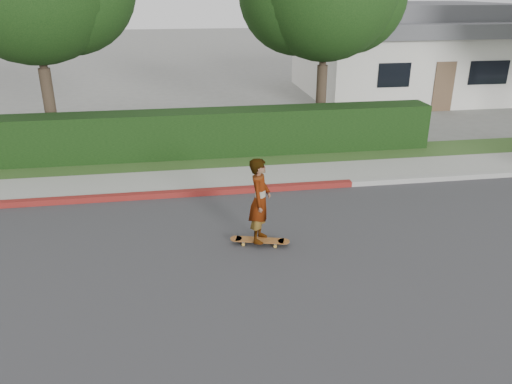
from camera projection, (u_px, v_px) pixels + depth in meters
ground at (371, 266)px, 9.66m from camera, size 120.00×120.00×0.00m
road at (371, 266)px, 9.66m from camera, size 60.00×8.00×0.01m
curb_far at (315, 186)px, 13.37m from camera, size 60.00×0.20×0.15m
curb_red_section at (124, 197)px, 12.64m from camera, size 12.00×0.21×0.15m
sidewalk_far at (307, 175)px, 14.20m from camera, size 60.00×1.60×0.12m
planting_strip at (294, 157)px, 15.66m from camera, size 60.00×1.60×0.10m
hedge at (196, 135)px, 15.50m from camera, size 15.00×1.00×1.50m
house at (410, 50)px, 24.63m from camera, size 10.60×8.60×4.30m
skateboard at (260, 240)px, 10.41m from camera, size 1.27×0.58×0.12m
skateboarder at (260, 200)px, 10.07m from camera, size 0.63×0.76×1.79m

